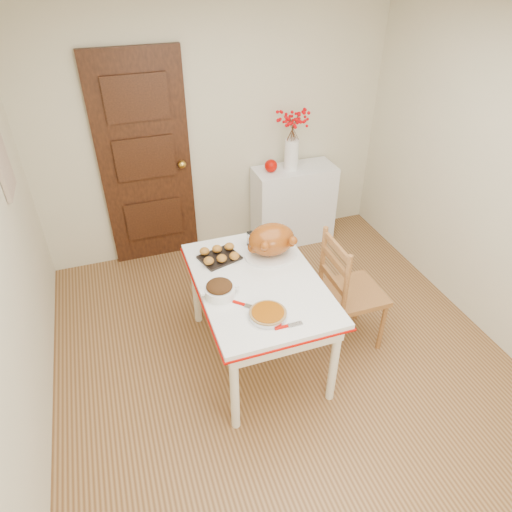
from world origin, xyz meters
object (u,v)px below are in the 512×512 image
object	(u,v)px
pumpkin_pie	(268,313)
sideboard	(293,205)
chair_oak	(353,290)
kitchen_table	(258,320)
turkey_platter	(271,241)

from	to	relation	value
pumpkin_pie	sideboard	bearing A→B (deg)	62.25
sideboard	chair_oak	world-z (taller)	chair_oak
kitchen_table	pumpkin_pie	bearing A→B (deg)	-100.01
sideboard	chair_oak	size ratio (longest dim) A/B	0.83
sideboard	turkey_platter	bearing A→B (deg)	-120.28
turkey_platter	pumpkin_pie	world-z (taller)	turkey_platter
kitchen_table	turkey_platter	world-z (taller)	turkey_platter
sideboard	kitchen_table	distance (m)	1.80
sideboard	turkey_platter	world-z (taller)	turkey_platter
chair_oak	turkey_platter	world-z (taller)	turkey_platter
sideboard	chair_oak	xyz separation A→B (m)	(-0.16, -1.59, 0.08)
kitchen_table	chair_oak	xyz separation A→B (m)	(0.77, -0.05, 0.12)
sideboard	turkey_platter	distance (m)	1.55
kitchen_table	sideboard	bearing A→B (deg)	58.52
sideboard	pumpkin_pie	world-z (taller)	sideboard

